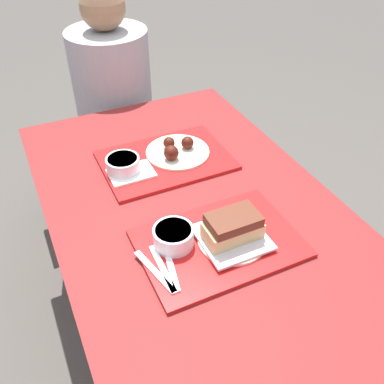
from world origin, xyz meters
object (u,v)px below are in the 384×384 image
object	(u,v)px
bowl_coleslaw_near	(173,236)
brisket_sandwich_plate	(233,231)
wings_plate_far	(177,150)
bowl_coleslaw_far	(123,164)
tray_near	(219,243)
person_seated_across	(112,82)
tray_far	(166,160)

from	to	relation	value
bowl_coleslaw_near	brisket_sandwich_plate	distance (m)	0.16
bowl_coleslaw_near	wings_plate_far	world-z (taller)	wings_plate_far
bowl_coleslaw_far	wings_plate_far	size ratio (longest dim) A/B	0.50
tray_near	wings_plate_far	xyz separation A→B (m)	(0.07, 0.44, 0.02)
bowl_coleslaw_far	bowl_coleslaw_near	bearing A→B (deg)	-87.02
tray_near	person_seated_across	world-z (taller)	person_seated_across
tray_far	wings_plate_far	bearing A→B (deg)	14.39
tray_near	bowl_coleslaw_near	xyz separation A→B (m)	(-0.12, 0.05, 0.04)
bowl_coleslaw_near	wings_plate_far	size ratio (longest dim) A/B	0.50
brisket_sandwich_plate	bowl_coleslaw_near	bearing A→B (deg)	159.25
tray_far	brisket_sandwich_plate	xyz separation A→B (m)	(0.01, -0.44, 0.04)
tray_near	brisket_sandwich_plate	bearing A→B (deg)	-17.54
brisket_sandwich_plate	person_seated_across	world-z (taller)	person_seated_across
tray_far	person_seated_across	bearing A→B (deg)	89.17
brisket_sandwich_plate	bowl_coleslaw_far	distance (m)	0.46
tray_near	brisket_sandwich_plate	size ratio (longest dim) A/B	2.28
bowl_coleslaw_far	person_seated_across	xyz separation A→B (m)	(0.16, 0.68, -0.03)
tray_near	wings_plate_far	size ratio (longest dim) A/B	1.94
brisket_sandwich_plate	bowl_coleslaw_far	size ratio (longest dim) A/B	1.71
tray_far	bowl_coleslaw_far	distance (m)	0.16
tray_far	bowl_coleslaw_far	world-z (taller)	bowl_coleslaw_far
brisket_sandwich_plate	wings_plate_far	distance (m)	0.46
tray_far	brisket_sandwich_plate	distance (m)	0.44
brisket_sandwich_plate	bowl_coleslaw_far	bearing A→B (deg)	111.37
bowl_coleslaw_far	brisket_sandwich_plate	bearing A→B (deg)	-68.63
wings_plate_far	person_seated_across	distance (m)	0.66
tray_near	person_seated_across	bearing A→B (deg)	88.46
tray_far	person_seated_across	world-z (taller)	person_seated_across
tray_near	bowl_coleslaw_near	world-z (taller)	bowl_coleslaw_near
bowl_coleslaw_near	person_seated_across	bearing A→B (deg)	82.15
tray_near	bowl_coleslaw_near	distance (m)	0.13
tray_far	bowl_coleslaw_near	size ratio (longest dim) A/B	3.92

